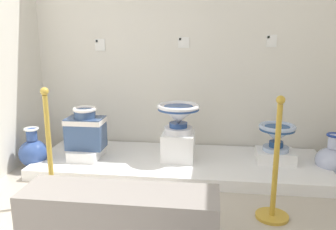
{
  "coord_description": "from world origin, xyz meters",
  "views": [
    {
      "loc": [
        1.98,
        -1.2,
        1.37
      ],
      "look_at": [
        1.56,
        2.16,
        0.57
      ],
      "focal_mm": 37.38,
      "sensor_mm": 36.0,
      "label": 1
    }
  ],
  "objects_px": {
    "plinth_block_squat_floral": "(275,156)",
    "decorative_vase_companion": "(332,159)",
    "info_placard_first": "(100,45)",
    "antique_toilet_squat_floral": "(277,134)",
    "info_placard_second": "(184,42)",
    "decorative_vase_corner": "(33,152)",
    "info_placard_third": "(272,41)",
    "antique_toilet_broad_patterned": "(86,128)",
    "antique_toilet_slender_white": "(178,114)",
    "plinth_block_broad_patterned": "(87,153)",
    "museum_bench": "(120,220)",
    "plinth_block_slender_white": "(178,146)",
    "stanchion_post_near_right": "(274,183)",
    "stanchion_post_near_left": "(51,173)"
  },
  "relations": [
    {
      "from": "antique_toilet_slender_white",
      "to": "info_placard_third",
      "type": "relative_size",
      "value": 3.27
    },
    {
      "from": "plinth_block_broad_patterned",
      "to": "info_placard_second",
      "type": "distance_m",
      "value": 1.56
    },
    {
      "from": "info_placard_first",
      "to": "plinth_block_squat_floral",
      "type": "bearing_deg",
      "value": -13.53
    },
    {
      "from": "decorative_vase_corner",
      "to": "info_placard_first",
      "type": "bearing_deg",
      "value": 53.26
    },
    {
      "from": "stanchion_post_near_left",
      "to": "info_placard_third",
      "type": "bearing_deg",
      "value": 36.85
    },
    {
      "from": "antique_toilet_squat_floral",
      "to": "info_placard_second",
      "type": "bearing_deg",
      "value": 154.6
    },
    {
      "from": "antique_toilet_squat_floral",
      "to": "info_placard_third",
      "type": "distance_m",
      "value": 1.0
    },
    {
      "from": "plinth_block_slender_white",
      "to": "decorative_vase_companion",
      "type": "relative_size",
      "value": 0.78
    },
    {
      "from": "info_placard_second",
      "to": "decorative_vase_corner",
      "type": "distance_m",
      "value": 1.95
    },
    {
      "from": "info_placard_second",
      "to": "decorative_vase_companion",
      "type": "bearing_deg",
      "value": -18.65
    },
    {
      "from": "antique_toilet_slender_white",
      "to": "info_placard_third",
      "type": "height_order",
      "value": "info_placard_third"
    },
    {
      "from": "antique_toilet_squat_floral",
      "to": "info_placard_first",
      "type": "bearing_deg",
      "value": 166.47
    },
    {
      "from": "antique_toilet_squat_floral",
      "to": "info_placard_third",
      "type": "xyz_separation_m",
      "value": [
        -0.04,
        0.46,
        0.88
      ]
    },
    {
      "from": "plinth_block_slender_white",
      "to": "decorative_vase_companion",
      "type": "bearing_deg",
      "value": 0.35
    },
    {
      "from": "info_placard_second",
      "to": "info_placard_third",
      "type": "distance_m",
      "value": 0.93
    },
    {
      "from": "antique_toilet_slender_white",
      "to": "plinth_block_squat_floral",
      "type": "relative_size",
      "value": 1.15
    },
    {
      "from": "info_placard_second",
      "to": "museum_bench",
      "type": "relative_size",
      "value": 0.1
    },
    {
      "from": "antique_toilet_broad_patterned",
      "to": "plinth_block_squat_floral",
      "type": "height_order",
      "value": "antique_toilet_broad_patterned"
    },
    {
      "from": "info_placard_second",
      "to": "plinth_block_squat_floral",
      "type": "bearing_deg",
      "value": -25.4
    },
    {
      "from": "info_placard_third",
      "to": "decorative_vase_corner",
      "type": "relative_size",
      "value": 0.3
    },
    {
      "from": "plinth_block_squat_floral",
      "to": "info_placard_second",
      "type": "distance_m",
      "value": 1.53
    },
    {
      "from": "antique_toilet_broad_patterned",
      "to": "antique_toilet_slender_white",
      "type": "distance_m",
      "value": 0.95
    },
    {
      "from": "plinth_block_broad_patterned",
      "to": "antique_toilet_slender_white",
      "type": "relative_size",
      "value": 0.89
    },
    {
      "from": "info_placard_second",
      "to": "museum_bench",
      "type": "xyz_separation_m",
      "value": [
        -0.24,
        -1.9,
        -1.06
      ]
    },
    {
      "from": "plinth_block_squat_floral",
      "to": "info_placard_first",
      "type": "bearing_deg",
      "value": 166.47
    },
    {
      "from": "antique_toilet_slender_white",
      "to": "decorative_vase_companion",
      "type": "bearing_deg",
      "value": 0.35
    },
    {
      "from": "plinth_block_broad_patterned",
      "to": "plinth_block_slender_white",
      "type": "xyz_separation_m",
      "value": [
        0.94,
        0.07,
        0.09
      ]
    },
    {
      "from": "info_placard_first",
      "to": "antique_toilet_squat_floral",
      "type": "bearing_deg",
      "value": -13.53
    },
    {
      "from": "antique_toilet_squat_floral",
      "to": "museum_bench",
      "type": "relative_size",
      "value": 0.29
    },
    {
      "from": "info_placard_first",
      "to": "info_placard_second",
      "type": "bearing_deg",
      "value": -0.0
    },
    {
      "from": "antique_toilet_squat_floral",
      "to": "plinth_block_squat_floral",
      "type": "bearing_deg",
      "value": 0.0
    },
    {
      "from": "antique_toilet_broad_patterned",
      "to": "info_placard_second",
      "type": "distance_m",
      "value": 1.39
    },
    {
      "from": "info_placard_second",
      "to": "decorative_vase_companion",
      "type": "height_order",
      "value": "info_placard_second"
    },
    {
      "from": "antique_toilet_broad_patterned",
      "to": "info_placard_third",
      "type": "distance_m",
      "value": 2.14
    },
    {
      "from": "antique_toilet_slender_white",
      "to": "plinth_block_squat_floral",
      "type": "xyz_separation_m",
      "value": [
        0.97,
        0.05,
        -0.41
      ]
    },
    {
      "from": "plinth_block_squat_floral",
      "to": "info_placard_first",
      "type": "height_order",
      "value": "info_placard_first"
    },
    {
      "from": "info_placard_third",
      "to": "museum_bench",
      "type": "relative_size",
      "value": 0.1
    },
    {
      "from": "plinth_block_squat_floral",
      "to": "decorative_vase_companion",
      "type": "relative_size",
      "value": 0.86
    },
    {
      "from": "info_placard_second",
      "to": "antique_toilet_slender_white",
      "type": "bearing_deg",
      "value": -90.13
    },
    {
      "from": "antique_toilet_broad_patterned",
      "to": "museum_bench",
      "type": "xyz_separation_m",
      "value": [
        0.7,
        -1.32,
        -0.22
      ]
    },
    {
      "from": "plinth_block_broad_patterned",
      "to": "museum_bench",
      "type": "xyz_separation_m",
      "value": [
        0.7,
        -1.32,
        0.04
      ]
    },
    {
      "from": "antique_toilet_broad_patterned",
      "to": "decorative_vase_corner",
      "type": "relative_size",
      "value": 0.97
    },
    {
      "from": "antique_toilet_slender_white",
      "to": "antique_toilet_squat_floral",
      "type": "distance_m",
      "value": 0.99
    },
    {
      "from": "decorative_vase_companion",
      "to": "stanchion_post_near_right",
      "type": "distance_m",
      "value": 1.13
    },
    {
      "from": "info_placard_second",
      "to": "decorative_vase_companion",
      "type": "distance_m",
      "value": 1.92
    },
    {
      "from": "antique_toilet_broad_patterned",
      "to": "plinth_block_squat_floral",
      "type": "bearing_deg",
      "value": 3.75
    },
    {
      "from": "plinth_block_broad_patterned",
      "to": "stanchion_post_near_right",
      "type": "xyz_separation_m",
      "value": [
        1.74,
        -0.81,
        0.12
      ]
    },
    {
      "from": "plinth_block_slender_white",
      "to": "info_placard_second",
      "type": "bearing_deg",
      "value": 89.87
    },
    {
      "from": "antique_toilet_broad_patterned",
      "to": "stanchion_post_near_right",
      "type": "distance_m",
      "value": 1.92
    },
    {
      "from": "antique_toilet_broad_patterned",
      "to": "stanchion_post_near_left",
      "type": "xyz_separation_m",
      "value": [
        0.01,
        -0.81,
        -0.14
      ]
    }
  ]
}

